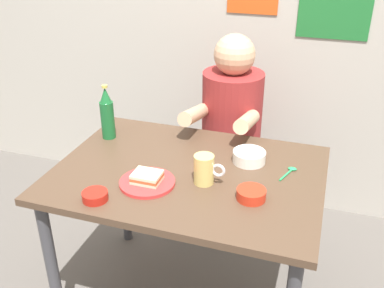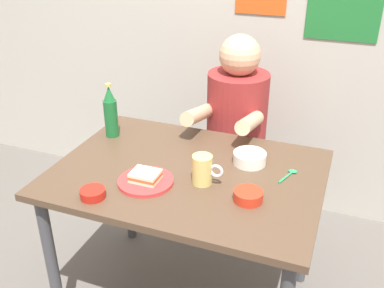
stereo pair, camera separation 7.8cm
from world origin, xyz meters
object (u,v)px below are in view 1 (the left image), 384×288
at_px(beer_mug, 205,169).
at_px(beer_bottle, 107,114).
at_px(stool, 229,177).
at_px(sauce_bowl_chili, 251,194).
at_px(dining_table, 188,190).
at_px(person_seated, 232,111).
at_px(plate_orange, 147,182).
at_px(sandwich, 147,177).

height_order(beer_mug, beer_bottle, beer_bottle).
height_order(stool, sauce_bowl_chili, sauce_bowl_chili).
bearing_deg(beer_bottle, dining_table, -21.26).
bearing_deg(dining_table, beer_bottle, 158.74).
xyz_separation_m(beer_mug, sauce_bowl_chili, (0.20, -0.05, -0.04)).
distance_m(person_seated, plate_orange, 0.78).
relative_size(dining_table, beer_bottle, 4.20).
bearing_deg(dining_table, stool, 86.98).
xyz_separation_m(beer_mug, beer_bottle, (-0.55, 0.25, 0.06)).
bearing_deg(beer_mug, stool, 94.67).
bearing_deg(dining_table, plate_orange, -129.16).
bearing_deg(plate_orange, person_seated, 78.67).
relative_size(person_seated, beer_mug, 5.71).
bearing_deg(stool, beer_bottle, -137.49).
bearing_deg(plate_orange, stool, 78.83).
distance_m(plate_orange, beer_mug, 0.23).
distance_m(stool, beer_bottle, 0.84).
bearing_deg(sauce_bowl_chili, beer_bottle, 158.15).
bearing_deg(stool, sauce_bowl_chili, -71.26).
relative_size(stool, person_seated, 0.63).
relative_size(plate_orange, beer_bottle, 0.84).
distance_m(beer_bottle, sauce_bowl_chili, 0.81).
height_order(beer_mug, sauce_bowl_chili, beer_mug).
relative_size(dining_table, sandwich, 10.00).
bearing_deg(plate_orange, dining_table, 50.84).
xyz_separation_m(dining_table, person_seated, (0.03, 0.62, 0.12)).
bearing_deg(beer_mug, dining_table, 143.31).
bearing_deg(dining_table, person_seated, 86.92).
distance_m(dining_table, sauce_bowl_chili, 0.33).
distance_m(person_seated, sauce_bowl_chili, 0.78).
bearing_deg(dining_table, sandwich, -129.16).
relative_size(stool, sandwich, 4.09).
height_order(person_seated, plate_orange, person_seated).
bearing_deg(sandwich, beer_mug, 20.94).
xyz_separation_m(sandwich, sauce_bowl_chili, (0.41, 0.03, -0.01)).
bearing_deg(sauce_bowl_chili, plate_orange, -176.25).
xyz_separation_m(dining_table, stool, (0.03, 0.63, -0.30)).
xyz_separation_m(stool, beer_mug, (0.06, -0.70, 0.45)).
bearing_deg(sauce_bowl_chili, person_seated, 109.01).
distance_m(stool, sauce_bowl_chili, 0.89).
bearing_deg(person_seated, sauce_bowl_chili, -70.99).
bearing_deg(sandwich, dining_table, 50.84).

